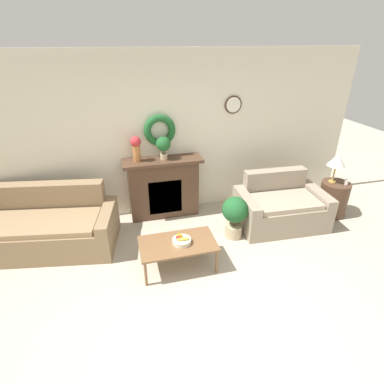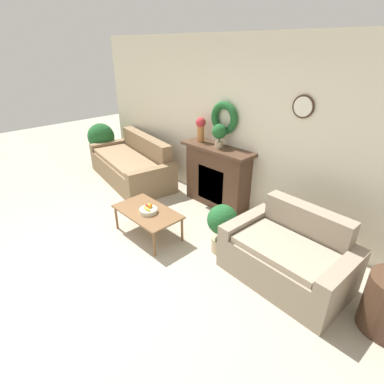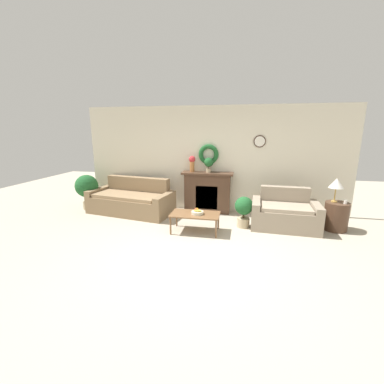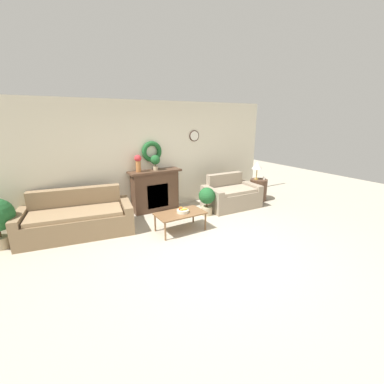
{
  "view_description": "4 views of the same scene",
  "coord_description": "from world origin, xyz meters",
  "px_view_note": "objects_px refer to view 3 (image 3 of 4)",
  "views": [
    {
      "loc": [
        -0.8,
        -2.04,
        2.8
      ],
      "look_at": [
        0.14,
        1.58,
        0.88
      ],
      "focal_mm": 28.0,
      "sensor_mm": 36.0,
      "label": 1
    },
    {
      "loc": [
        2.94,
        -1.0,
        2.53
      ],
      "look_at": [
        0.17,
        1.67,
        0.63
      ],
      "focal_mm": 28.0,
      "sensor_mm": 36.0,
      "label": 2
    },
    {
      "loc": [
        0.75,
        -3.9,
        2.09
      ],
      "look_at": [
        -0.28,
        1.32,
        0.81
      ],
      "focal_mm": 24.0,
      "sensor_mm": 36.0,
      "label": 3
    },
    {
      "loc": [
        -2.55,
        -3.28,
        2.3
      ],
      "look_at": [
        0.26,
        1.35,
        0.72
      ],
      "focal_mm": 24.0,
      "sensor_mm": 36.0,
      "label": 4
    }
  ],
  "objects_px": {
    "potted_plant_floor_by_loveseat": "(244,209)",
    "couch_left": "(132,201)",
    "potted_plant_on_mantel": "(209,163)",
    "mug": "(345,202)",
    "coffee_table": "(195,215)",
    "fireplace": "(207,192)",
    "side_table_by_loveseat": "(336,216)",
    "fruit_bowl": "(197,212)",
    "potted_plant_floor_by_couch": "(87,187)",
    "vase_on_mantel_left": "(192,163)",
    "loveseat_right": "(285,214)",
    "table_lamp": "(336,184)"
  },
  "relations": [
    {
      "from": "loveseat_right",
      "to": "potted_plant_floor_by_loveseat",
      "type": "height_order",
      "value": "loveseat_right"
    },
    {
      "from": "loveseat_right",
      "to": "side_table_by_loveseat",
      "type": "distance_m",
      "value": 1.06
    },
    {
      "from": "fireplace",
      "to": "couch_left",
      "type": "distance_m",
      "value": 1.98
    },
    {
      "from": "coffee_table",
      "to": "fruit_bowl",
      "type": "bearing_deg",
      "value": -10.13
    },
    {
      "from": "fireplace",
      "to": "fruit_bowl",
      "type": "bearing_deg",
      "value": -90.59
    },
    {
      "from": "fruit_bowl",
      "to": "potted_plant_floor_by_loveseat",
      "type": "distance_m",
      "value": 1.07
    },
    {
      "from": "loveseat_right",
      "to": "potted_plant_floor_by_loveseat",
      "type": "distance_m",
      "value": 0.9
    },
    {
      "from": "table_lamp",
      "to": "potted_plant_floor_by_loveseat",
      "type": "height_order",
      "value": "table_lamp"
    },
    {
      "from": "potted_plant_floor_by_loveseat",
      "to": "side_table_by_loveseat",
      "type": "bearing_deg",
      "value": 6.29
    },
    {
      "from": "potted_plant_floor_by_couch",
      "to": "potted_plant_floor_by_loveseat",
      "type": "distance_m",
      "value": 4.19
    },
    {
      "from": "loveseat_right",
      "to": "potted_plant_on_mantel",
      "type": "xyz_separation_m",
      "value": [
        -1.79,
        0.76,
        0.98
      ]
    },
    {
      "from": "fruit_bowl",
      "to": "potted_plant_floor_by_loveseat",
      "type": "height_order",
      "value": "potted_plant_floor_by_loveseat"
    },
    {
      "from": "couch_left",
      "to": "potted_plant_floor_by_couch",
      "type": "bearing_deg",
      "value": -172.53
    },
    {
      "from": "potted_plant_floor_by_couch",
      "to": "vase_on_mantel_left",
      "type": "bearing_deg",
      "value": 7.92
    },
    {
      "from": "couch_left",
      "to": "potted_plant_floor_by_couch",
      "type": "height_order",
      "value": "potted_plant_floor_by_couch"
    },
    {
      "from": "couch_left",
      "to": "mug",
      "type": "relative_size",
      "value": 27.14
    },
    {
      "from": "couch_left",
      "to": "potted_plant_on_mantel",
      "type": "distance_m",
      "value": 2.22
    },
    {
      "from": "coffee_table",
      "to": "potted_plant_on_mantel",
      "type": "relative_size",
      "value": 2.7
    },
    {
      "from": "table_lamp",
      "to": "mug",
      "type": "distance_m",
      "value": 0.42
    },
    {
      "from": "potted_plant_on_mantel",
      "to": "mug",
      "type": "bearing_deg",
      "value": -15.08
    },
    {
      "from": "fireplace",
      "to": "side_table_by_loveseat",
      "type": "height_order",
      "value": "fireplace"
    },
    {
      "from": "coffee_table",
      "to": "potted_plant_on_mantel",
      "type": "xyz_separation_m",
      "value": [
        0.09,
        1.41,
        0.93
      ]
    },
    {
      "from": "vase_on_mantel_left",
      "to": "potted_plant_floor_by_loveseat",
      "type": "relative_size",
      "value": 0.59
    },
    {
      "from": "coffee_table",
      "to": "table_lamp",
      "type": "relative_size",
      "value": 1.98
    },
    {
      "from": "fruit_bowl",
      "to": "couch_left",
      "type": "bearing_deg",
      "value": 152.49
    },
    {
      "from": "vase_on_mantel_left",
      "to": "potted_plant_floor_by_couch",
      "type": "height_order",
      "value": "vase_on_mantel_left"
    },
    {
      "from": "fruit_bowl",
      "to": "potted_plant_floor_by_loveseat",
      "type": "xyz_separation_m",
      "value": [
        0.95,
        0.49,
        -0.03
      ]
    },
    {
      "from": "vase_on_mantel_left",
      "to": "side_table_by_loveseat",
      "type": "bearing_deg",
      "value": -12.59
    },
    {
      "from": "side_table_by_loveseat",
      "to": "couch_left",
      "type": "bearing_deg",
      "value": 176.55
    },
    {
      "from": "table_lamp",
      "to": "vase_on_mantel_left",
      "type": "bearing_deg",
      "value": 168.0
    },
    {
      "from": "potted_plant_floor_by_loveseat",
      "to": "potted_plant_floor_by_couch",
      "type": "bearing_deg",
      "value": 172.37
    },
    {
      "from": "couch_left",
      "to": "loveseat_right",
      "type": "distance_m",
      "value": 3.75
    },
    {
      "from": "couch_left",
      "to": "fireplace",
      "type": "bearing_deg",
      "value": 22.7
    },
    {
      "from": "mug",
      "to": "potted_plant_on_mantel",
      "type": "xyz_separation_m",
      "value": [
        -2.96,
        0.8,
        0.64
      ]
    },
    {
      "from": "coffee_table",
      "to": "mug",
      "type": "bearing_deg",
      "value": 11.3
    },
    {
      "from": "loveseat_right",
      "to": "fruit_bowl",
      "type": "height_order",
      "value": "loveseat_right"
    },
    {
      "from": "fireplace",
      "to": "potted_plant_on_mantel",
      "type": "distance_m",
      "value": 0.76
    },
    {
      "from": "fireplace",
      "to": "potted_plant_on_mantel",
      "type": "bearing_deg",
      "value": -28.99
    },
    {
      "from": "potted_plant_floor_by_loveseat",
      "to": "fireplace",
      "type": "bearing_deg",
      "value": 134.87
    },
    {
      "from": "fruit_bowl",
      "to": "table_lamp",
      "type": "distance_m",
      "value": 2.98
    },
    {
      "from": "potted_plant_on_mantel",
      "to": "potted_plant_floor_by_loveseat",
      "type": "bearing_deg",
      "value": -45.5
    },
    {
      "from": "couch_left",
      "to": "fruit_bowl",
      "type": "bearing_deg",
      "value": -17.69
    },
    {
      "from": "coffee_table",
      "to": "potted_plant_floor_by_loveseat",
      "type": "height_order",
      "value": "potted_plant_floor_by_loveseat"
    },
    {
      "from": "coffee_table",
      "to": "potted_plant_floor_by_couch",
      "type": "bearing_deg",
      "value": 161.82
    },
    {
      "from": "mug",
      "to": "potted_plant_floor_by_loveseat",
      "type": "distance_m",
      "value": 2.07
    },
    {
      "from": "mug",
      "to": "potted_plant_floor_by_couch",
      "type": "relative_size",
      "value": 0.09
    },
    {
      "from": "couch_left",
      "to": "table_lamp",
      "type": "height_order",
      "value": "table_lamp"
    },
    {
      "from": "couch_left",
      "to": "coffee_table",
      "type": "xyz_separation_m",
      "value": [
        1.86,
        -0.98,
        0.05
      ]
    },
    {
      "from": "fireplace",
      "to": "potted_plant_floor_by_loveseat",
      "type": "distance_m",
      "value": 1.33
    },
    {
      "from": "potted_plant_floor_by_loveseat",
      "to": "couch_left",
      "type": "bearing_deg",
      "value": 170.0
    }
  ]
}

